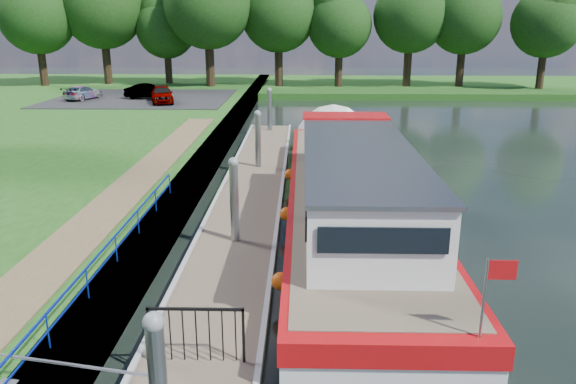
{
  "coord_description": "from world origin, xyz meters",
  "views": [
    {
      "loc": [
        1.99,
        -7.17,
        6.67
      ],
      "look_at": [
        1.54,
        10.22,
        1.4
      ],
      "focal_mm": 35.0,
      "sensor_mm": 36.0,
      "label": 1
    }
  ],
  "objects_px": {
    "barge": "(348,189)",
    "car_c": "(83,92)",
    "car_b": "(148,91)",
    "pontoon": "(249,201)",
    "car_a": "(162,94)"
  },
  "relations": [
    {
      "from": "barge",
      "to": "car_c",
      "type": "distance_m",
      "value": 31.67
    },
    {
      "from": "car_b",
      "to": "car_c",
      "type": "bearing_deg",
      "value": 97.09
    },
    {
      "from": "pontoon",
      "to": "car_b",
      "type": "height_order",
      "value": "car_b"
    },
    {
      "from": "car_c",
      "to": "car_a",
      "type": "bearing_deg",
      "value": -178.9
    },
    {
      "from": "pontoon",
      "to": "car_c",
      "type": "distance_m",
      "value": 28.52
    },
    {
      "from": "pontoon",
      "to": "car_a",
      "type": "bearing_deg",
      "value": 111.3
    },
    {
      "from": "barge",
      "to": "car_b",
      "type": "bearing_deg",
      "value": 118.33
    },
    {
      "from": "barge",
      "to": "car_b",
      "type": "relative_size",
      "value": 5.99
    },
    {
      "from": "pontoon",
      "to": "barge",
      "type": "xyz_separation_m",
      "value": [
        3.6,
        -1.37,
        0.9
      ]
    },
    {
      "from": "pontoon",
      "to": "car_a",
      "type": "xyz_separation_m",
      "value": [
        -8.64,
        22.15,
        1.31
      ]
    },
    {
      "from": "pontoon",
      "to": "barge",
      "type": "relative_size",
      "value": 1.42
    },
    {
      "from": "pontoon",
      "to": "car_c",
      "type": "xyz_separation_m",
      "value": [
        -15.37,
        24.0,
        1.18
      ]
    },
    {
      "from": "pontoon",
      "to": "barge",
      "type": "height_order",
      "value": "barge"
    },
    {
      "from": "car_c",
      "to": "pontoon",
      "type": "bearing_deg",
      "value": 139.1
    },
    {
      "from": "car_a",
      "to": "car_c",
      "type": "bearing_deg",
      "value": 148.58
    }
  ]
}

